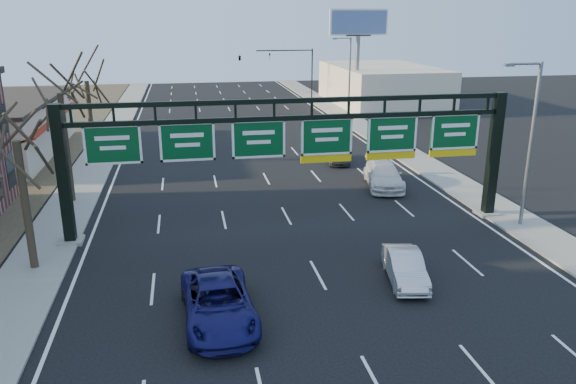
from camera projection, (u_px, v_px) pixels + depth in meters
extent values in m
plane|color=black|center=(329.00, 295.00, 23.62)|extent=(160.00, 160.00, 0.00)
cube|color=gray|center=(85.00, 179.00, 40.12)|extent=(3.00, 120.00, 0.12)
cube|color=gray|center=(422.00, 163.00, 44.59)|extent=(3.00, 120.00, 0.12)
cube|color=white|center=(262.00, 171.00, 42.37)|extent=(21.60, 120.00, 0.01)
cube|color=black|center=(63.00, 176.00, 28.00)|extent=(0.55, 0.55, 7.20)
cube|color=gray|center=(71.00, 241.00, 29.05)|extent=(1.20, 1.20, 0.20)
cube|color=black|center=(493.00, 156.00, 32.08)|extent=(0.55, 0.55, 7.20)
cube|color=gray|center=(487.00, 213.00, 33.13)|extent=(1.20, 1.20, 0.20)
cube|color=black|center=(293.00, 101.00, 29.00)|extent=(23.40, 0.25, 0.25)
cube|color=black|center=(293.00, 118.00, 29.27)|extent=(23.40, 0.25, 0.25)
cube|color=#04441E|center=(113.00, 145.00, 27.99)|extent=(2.80, 0.10, 2.00)
cube|color=#04441E|center=(187.00, 142.00, 28.63)|extent=(2.80, 0.10, 2.00)
cube|color=#04441E|center=(259.00, 139.00, 29.27)|extent=(2.80, 0.10, 2.00)
cube|color=#04441E|center=(327.00, 136.00, 29.90)|extent=(2.80, 0.10, 2.00)
cube|color=yellow|center=(326.00, 159.00, 30.27)|extent=(2.80, 0.10, 0.40)
cube|color=#04441E|center=(392.00, 134.00, 30.55)|extent=(2.80, 0.10, 2.00)
cube|color=yellow|center=(391.00, 156.00, 30.91)|extent=(2.80, 0.10, 0.40)
cube|color=#04441E|center=(455.00, 131.00, 31.19)|extent=(2.80, 0.10, 2.00)
cube|color=yellow|center=(453.00, 153.00, 31.55)|extent=(2.80, 0.10, 0.40)
cube|color=#9B230F|center=(53.00, 118.00, 47.05)|extent=(1.20, 18.00, 0.40)
cube|color=beige|center=(382.00, 86.00, 73.23)|extent=(12.00, 20.00, 5.00)
cylinder|color=black|center=(26.00, 205.00, 25.12)|extent=(0.36, 0.36, 6.08)
cylinder|color=black|center=(66.00, 147.00, 34.39)|extent=(0.36, 0.36, 6.84)
cylinder|color=black|center=(91.00, 121.00, 43.82)|extent=(0.36, 0.36, 6.46)
cylinder|color=slate|center=(531.00, 145.00, 30.05)|extent=(0.20, 0.20, 9.00)
cylinder|color=slate|center=(526.00, 61.00, 28.57)|extent=(1.80, 0.12, 0.12)
cube|color=slate|center=(510.00, 63.00, 28.43)|extent=(0.50, 0.22, 0.15)
cylinder|color=slate|center=(349.00, 78.00, 61.93)|extent=(0.20, 0.20, 9.00)
cylinder|color=slate|center=(343.00, 37.00, 60.45)|extent=(1.80, 0.12, 0.12)
cube|color=slate|center=(335.00, 38.00, 60.31)|extent=(0.50, 0.22, 0.15)
cylinder|color=slate|center=(357.00, 74.00, 67.07)|extent=(0.50, 0.50, 9.00)
cube|color=slate|center=(358.00, 35.00, 65.72)|extent=(3.00, 0.30, 0.20)
cube|color=white|center=(359.00, 22.00, 65.27)|extent=(7.00, 0.30, 3.00)
cube|color=#5069A0|center=(359.00, 22.00, 65.08)|extent=(6.60, 0.05, 2.60)
cylinder|color=black|center=(312.00, 75.00, 76.19)|extent=(0.18, 0.18, 7.00)
cylinder|color=black|center=(284.00, 50.00, 74.53)|extent=(7.60, 0.14, 0.14)
imported|color=black|center=(270.00, 57.00, 74.43)|extent=(0.20, 0.20, 1.00)
imported|color=black|center=(240.00, 57.00, 73.73)|extent=(0.54, 0.54, 1.62)
imported|color=#141353|center=(218.00, 303.00, 21.37)|extent=(2.89, 5.80, 1.58)
imported|color=silver|center=(405.00, 267.00, 24.69)|extent=(2.09, 4.26, 1.34)
imported|color=silver|center=(383.00, 175.00, 38.41)|extent=(3.33, 5.97, 1.63)
imported|color=#404346|center=(337.00, 154.00, 44.73)|extent=(2.10, 4.16, 1.36)
imported|color=#A3A4A8|center=(189.00, 143.00, 48.66)|extent=(1.89, 4.25, 1.36)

